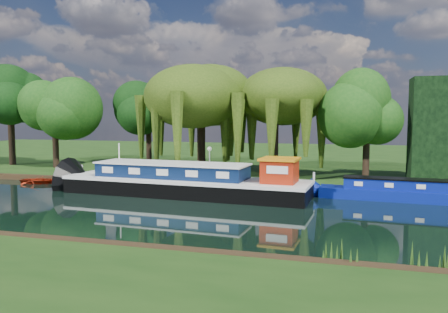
% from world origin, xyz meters
% --- Properties ---
extents(ground, '(120.00, 120.00, 0.00)m').
position_xyz_m(ground, '(0.00, 0.00, 0.00)').
color(ground, black).
extents(far_bank, '(120.00, 52.00, 0.45)m').
position_xyz_m(far_bank, '(0.00, 34.00, 0.23)').
color(far_bank, '#14330E').
rests_on(far_bank, ground).
extents(dutch_barge, '(17.52, 5.04, 3.65)m').
position_xyz_m(dutch_barge, '(0.59, 4.79, 0.91)').
color(dutch_barge, black).
rests_on(dutch_barge, ground).
extents(narrowboat, '(10.76, 2.54, 1.55)m').
position_xyz_m(narrowboat, '(14.84, 6.70, 0.55)').
color(narrowboat, navy).
rests_on(narrowboat, ground).
extents(red_dinghy, '(3.45, 2.71, 0.65)m').
position_xyz_m(red_dinghy, '(-12.83, 6.76, 0.00)').
color(red_dinghy, maroon).
rests_on(red_dinghy, ground).
extents(willow_left, '(7.47, 7.47, 8.95)m').
position_xyz_m(willow_left, '(-0.92, 12.61, 6.95)').
color(willow_left, black).
rests_on(willow_left, far_bank).
extents(willow_right, '(6.76, 6.76, 8.23)m').
position_xyz_m(willow_right, '(5.38, 12.95, 6.45)').
color(willow_right, black).
rests_on(willow_right, far_bank).
extents(tree_far_left, '(5.31, 5.31, 8.55)m').
position_xyz_m(tree_far_left, '(-16.47, 13.73, 6.30)').
color(tree_far_left, black).
rests_on(tree_far_left, far_bank).
extents(tree_far_back, '(5.55, 5.55, 9.33)m').
position_xyz_m(tree_far_back, '(-22.52, 14.70, 6.96)').
color(tree_far_back, black).
rests_on(tree_far_back, far_bank).
extents(tree_far_mid, '(4.81, 4.81, 7.87)m').
position_xyz_m(tree_far_mid, '(-8.30, 17.71, 5.89)').
color(tree_far_mid, black).
rests_on(tree_far_mid, far_bank).
extents(tree_far_right, '(4.58, 4.58, 7.49)m').
position_xyz_m(tree_far_right, '(12.71, 12.83, 5.61)').
color(tree_far_right, black).
rests_on(tree_far_right, far_bank).
extents(lamppost, '(0.36, 0.36, 2.56)m').
position_xyz_m(lamppost, '(0.50, 10.50, 2.42)').
color(lamppost, silver).
rests_on(lamppost, far_bank).
extents(mooring_posts, '(19.16, 0.16, 1.00)m').
position_xyz_m(mooring_posts, '(-0.50, 8.40, 0.95)').
color(mooring_posts, silver).
rests_on(mooring_posts, far_bank).
extents(reeds_near, '(33.70, 1.50, 1.10)m').
position_xyz_m(reeds_near, '(6.87, -7.57, 0.55)').
color(reeds_near, '#224612').
rests_on(reeds_near, ground).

